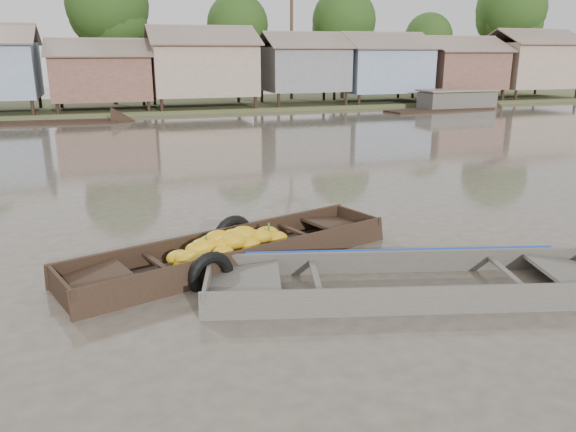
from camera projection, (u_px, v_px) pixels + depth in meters
name	position (u px, v px, depth m)	size (l,w,h in m)	color
ground	(354.00, 278.00, 9.71)	(120.00, 120.00, 0.00)	#4C443A
riverbank	(204.00, 62.00, 38.81)	(120.00, 12.47, 10.22)	#384723
banana_boat	(230.00, 252.00, 10.33)	(6.49, 3.41, 0.91)	black
viewer_boat	(413.00, 288.00, 9.16)	(7.00, 3.42, 0.55)	#45413A
distant_boats	(377.00, 110.00, 35.10)	(47.54, 14.53, 1.38)	black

